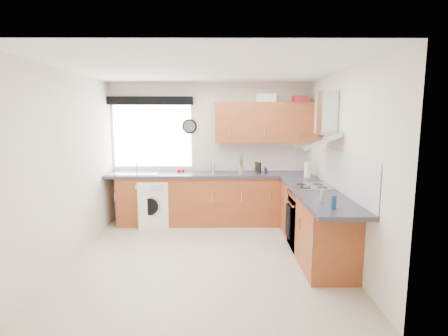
{
  "coord_description": "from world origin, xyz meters",
  "views": [
    {
      "loc": [
        0.23,
        -4.58,
        1.91
      ],
      "look_at": [
        0.25,
        0.85,
        1.1
      ],
      "focal_mm": 28.0,
      "sensor_mm": 36.0,
      "label": 1
    }
  ],
  "objects_px": {
    "oven": "(310,220)",
    "extractor_hood": "(321,126)",
    "washing_machine": "(153,203)",
    "upper_cabinets": "(263,122)"
  },
  "relations": [
    {
      "from": "oven",
      "to": "upper_cabinets",
      "type": "bearing_deg",
      "value": 112.54
    },
    {
      "from": "extractor_hood",
      "to": "upper_cabinets",
      "type": "height_order",
      "value": "upper_cabinets"
    },
    {
      "from": "extractor_hood",
      "to": "washing_machine",
      "type": "bearing_deg",
      "value": 157.07
    },
    {
      "from": "upper_cabinets",
      "to": "washing_machine",
      "type": "relative_size",
      "value": 2.12
    },
    {
      "from": "extractor_hood",
      "to": "oven",
      "type": "bearing_deg",
      "value": 180.0
    },
    {
      "from": "oven",
      "to": "upper_cabinets",
      "type": "relative_size",
      "value": 0.5
    },
    {
      "from": "upper_cabinets",
      "to": "washing_machine",
      "type": "xyz_separation_m",
      "value": [
        -1.95,
        -0.23,
        -1.4
      ]
    },
    {
      "from": "oven",
      "to": "extractor_hood",
      "type": "distance_m",
      "value": 1.35
    },
    {
      "from": "upper_cabinets",
      "to": "oven",
      "type": "bearing_deg",
      "value": -67.46
    },
    {
      "from": "extractor_hood",
      "to": "washing_machine",
      "type": "relative_size",
      "value": 0.97
    }
  ]
}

